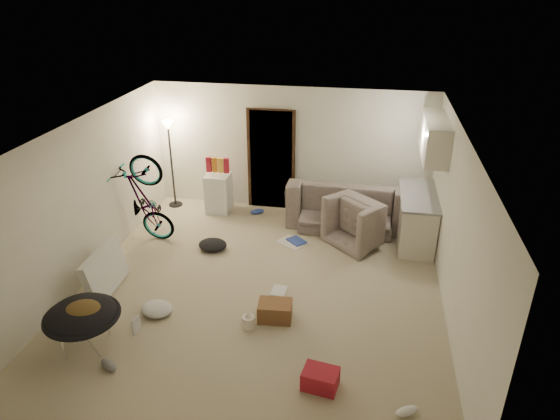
% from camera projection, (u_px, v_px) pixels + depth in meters
% --- Properties ---
extents(floor, '(5.50, 6.00, 0.02)m').
position_uv_depth(floor, '(260.00, 288.00, 7.75)').
color(floor, '#B7AC8D').
rests_on(floor, ground).
extents(ceiling, '(5.50, 6.00, 0.02)m').
position_uv_depth(ceiling, '(257.00, 132.00, 6.66)').
color(ceiling, white).
rests_on(ceiling, wall_back).
extents(wall_back, '(5.50, 0.02, 2.50)m').
position_uv_depth(wall_back, '(292.00, 150.00, 9.87)').
color(wall_back, white).
rests_on(wall_back, floor).
extents(wall_front, '(5.50, 0.02, 2.50)m').
position_uv_depth(wall_front, '(186.00, 360.00, 4.54)').
color(wall_front, white).
rests_on(wall_front, floor).
extents(wall_left, '(0.02, 6.00, 2.50)m').
position_uv_depth(wall_left, '(83.00, 202.00, 7.65)').
color(wall_left, white).
rests_on(wall_left, floor).
extents(wall_right, '(0.02, 6.00, 2.50)m').
position_uv_depth(wall_right, '(457.00, 232.00, 6.76)').
color(wall_right, white).
rests_on(wall_right, floor).
extents(doorway, '(0.85, 0.10, 2.04)m').
position_uv_depth(doorway, '(271.00, 160.00, 10.00)').
color(doorway, black).
rests_on(doorway, floor).
extents(door_trim, '(0.97, 0.04, 2.10)m').
position_uv_depth(door_trim, '(271.00, 161.00, 9.98)').
color(door_trim, '#382213').
rests_on(door_trim, floor).
extents(floor_lamp, '(0.28, 0.28, 1.81)m').
position_uv_depth(floor_lamp, '(170.00, 146.00, 9.92)').
color(floor_lamp, black).
rests_on(floor_lamp, floor).
extents(kitchen_counter, '(0.60, 1.50, 0.88)m').
position_uv_depth(kitchen_counter, '(416.00, 219.00, 8.94)').
color(kitchen_counter, beige).
rests_on(kitchen_counter, floor).
extents(counter_top, '(0.64, 1.54, 0.04)m').
position_uv_depth(counter_top, '(419.00, 195.00, 8.74)').
color(counter_top, gray).
rests_on(counter_top, kitchen_counter).
extents(kitchen_uppers, '(0.38, 1.40, 0.65)m').
position_uv_depth(kitchen_uppers, '(435.00, 138.00, 8.26)').
color(kitchen_uppers, beige).
rests_on(kitchen_uppers, wall_right).
extents(sofa, '(2.25, 0.90, 0.65)m').
position_uv_depth(sofa, '(347.00, 208.00, 9.59)').
color(sofa, '#343B34').
rests_on(sofa, floor).
extents(armchair, '(1.32, 1.31, 0.65)m').
position_uv_depth(armchair, '(366.00, 224.00, 9.00)').
color(armchair, '#343B34').
rests_on(armchair, floor).
extents(bicycle, '(1.79, 0.84, 1.02)m').
position_uv_depth(bicycle, '(147.00, 218.00, 8.89)').
color(bicycle, black).
rests_on(bicycle, floor).
extents(book_asset, '(0.27, 0.22, 0.02)m').
position_uv_depth(book_asset, '(133.00, 335.00, 6.73)').
color(book_asset, maroon).
rests_on(book_asset, floor).
extents(mini_fridge, '(0.47, 0.47, 0.80)m').
position_uv_depth(mini_fridge, '(219.00, 193.00, 10.06)').
color(mini_fridge, white).
rests_on(mini_fridge, floor).
extents(snack_box_0, '(0.10, 0.07, 0.30)m').
position_uv_depth(snack_box_0, '(209.00, 164.00, 9.83)').
color(snack_box_0, maroon).
rests_on(snack_box_0, mini_fridge).
extents(snack_box_1, '(0.11, 0.09, 0.30)m').
position_uv_depth(snack_box_1, '(215.00, 165.00, 9.81)').
color(snack_box_1, '#C86F19').
rests_on(snack_box_1, mini_fridge).
extents(snack_box_2, '(0.11, 0.08, 0.30)m').
position_uv_depth(snack_box_2, '(221.00, 165.00, 9.79)').
color(snack_box_2, yellow).
rests_on(snack_box_2, mini_fridge).
extents(snack_box_3, '(0.11, 0.08, 0.30)m').
position_uv_depth(snack_box_3, '(226.00, 166.00, 9.77)').
color(snack_box_3, maroon).
rests_on(snack_box_3, mini_fridge).
extents(saucer_chair, '(0.96, 0.96, 0.68)m').
position_uv_depth(saucer_chair, '(83.00, 322.00, 6.37)').
color(saucer_chair, silver).
rests_on(saucer_chair, floor).
extents(hoodie, '(0.57, 0.51, 0.22)m').
position_uv_depth(hoodie, '(83.00, 311.00, 6.24)').
color(hoodie, brown).
rests_on(hoodie, saucer_chair).
extents(sofa_drape, '(0.64, 0.56, 0.28)m').
position_uv_depth(sofa_drape, '(298.00, 194.00, 9.65)').
color(sofa_drape, black).
rests_on(sofa_drape, sofa).
extents(tv_box, '(0.29, 1.04, 0.69)m').
position_uv_depth(tv_box, '(105.00, 271.00, 7.56)').
color(tv_box, silver).
rests_on(tv_box, floor).
extents(drink_case_a, '(0.50, 0.37, 0.27)m').
position_uv_depth(drink_case_a, '(275.00, 311.00, 7.01)').
color(drink_case_a, brown).
rests_on(drink_case_a, floor).
extents(drink_case_b, '(0.45, 0.36, 0.24)m').
position_uv_depth(drink_case_b, '(320.00, 379.00, 5.86)').
color(drink_case_b, maroon).
rests_on(drink_case_b, floor).
extents(juicer, '(0.18, 0.18, 0.26)m').
position_uv_depth(juicer, '(249.00, 321.00, 6.85)').
color(juicer, '#EFE4CF').
rests_on(juicer, floor).
extents(newspaper, '(0.63, 0.59, 0.01)m').
position_uv_depth(newspaper, '(292.00, 242.00, 9.05)').
color(newspaper, beige).
rests_on(newspaper, floor).
extents(book_blue, '(0.40, 0.39, 0.03)m').
position_uv_depth(book_blue, '(296.00, 241.00, 9.06)').
color(book_blue, '#2E46A7').
rests_on(book_blue, floor).
extents(book_white, '(0.24, 0.30, 0.03)m').
position_uv_depth(book_white, '(279.00, 291.00, 7.66)').
color(book_white, silver).
rests_on(book_white, floor).
extents(shoe_0, '(0.31, 0.24, 0.11)m').
position_uv_depth(shoe_0, '(257.00, 211.00, 10.09)').
color(shoe_0, '#2E46A7').
rests_on(shoe_0, floor).
extents(shoe_2, '(0.19, 0.27, 0.09)m').
position_uv_depth(shoe_2, '(109.00, 312.00, 7.14)').
color(shoe_2, '#2E46A7').
rests_on(shoe_2, floor).
extents(shoe_3, '(0.30, 0.25, 0.11)m').
position_uv_depth(shoe_3, '(109.00, 365.00, 6.16)').
color(shoe_3, slate).
rests_on(shoe_3, floor).
extents(shoe_4, '(0.30, 0.24, 0.11)m').
position_uv_depth(shoe_4, '(407.00, 411.00, 5.52)').
color(shoe_4, white).
rests_on(shoe_4, floor).
extents(clothes_lump_a, '(0.54, 0.48, 0.16)m').
position_uv_depth(clothes_lump_a, '(213.00, 245.00, 8.81)').
color(clothes_lump_a, black).
rests_on(clothes_lump_a, floor).
extents(clothes_lump_c, '(0.55, 0.51, 0.14)m').
position_uv_depth(clothes_lump_c, '(157.00, 309.00, 7.15)').
color(clothes_lump_c, silver).
rests_on(clothes_lump_c, floor).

